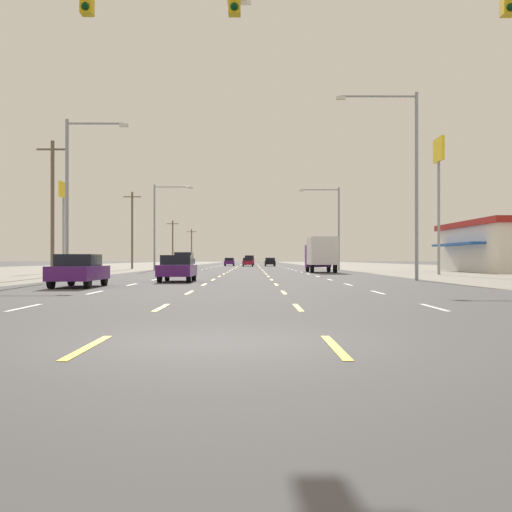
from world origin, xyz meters
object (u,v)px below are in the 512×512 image
at_px(pole_sign_right_row_1, 439,169).
at_px(streetlight_right_row_1, 334,222).
at_px(suv_center_turn_distant_a, 249,260).
at_px(streetlight_left_row_1, 159,220).
at_px(box_truck_far_right_mid, 321,253).
at_px(pole_sign_left_row_1, 64,203).
at_px(sedan_inner_right_farther, 270,262).
at_px(streetlight_left_row_0, 73,188).
at_px(streetlight_right_row_0, 409,171).
at_px(suv_far_left_midfar, 184,261).
at_px(sedan_center_turn_far, 248,262).
at_px(sedan_inner_left_near, 177,268).
at_px(sedan_far_left_nearest, 79,270).
at_px(sedan_inner_left_farthest, 229,262).

xyz_separation_m(pole_sign_right_row_1, streetlight_right_row_1, (-5.78, 20.10, -3.05)).
height_order(suv_center_turn_distant_a, streetlight_left_row_1, streetlight_left_row_1).
relative_size(box_truck_far_right_mid, pole_sign_left_row_1, 0.84).
xyz_separation_m(sedan_inner_right_farther, suv_center_turn_distant_a, (-3.65, 23.24, 0.27)).
distance_m(box_truck_far_right_mid, streetlight_left_row_0, 28.40).
height_order(streetlight_right_row_0, streetlight_left_row_1, streetlight_right_row_0).
bearing_deg(streetlight_right_row_1, suv_center_turn_distant_a, 98.54).
relative_size(suv_far_left_midfar, suv_center_turn_distant_a, 1.00).
height_order(pole_sign_left_row_1, streetlight_left_row_1, streetlight_left_row_1).
distance_m(suv_far_left_midfar, streetlight_right_row_0, 37.92).
xyz_separation_m(sedan_center_turn_far, streetlight_left_row_0, (-9.69, -72.09, 4.63)).
height_order(sedan_center_turn_far, streetlight_left_row_0, streetlight_left_row_0).
xyz_separation_m(sedan_inner_left_near, suv_center_turn_distant_a, (3.58, 99.90, 0.27)).
distance_m(box_truck_far_right_mid, suv_center_turn_distant_a, 75.70).
distance_m(streetlight_left_row_0, streetlight_right_row_1, 39.21).
bearing_deg(sedan_center_turn_far, pole_sign_left_row_1, -110.19).
bearing_deg(sedan_far_left_nearest, streetlight_right_row_0, 27.80).
bearing_deg(sedan_inner_left_farthest, streetlight_right_row_0, -80.75).
xyz_separation_m(sedan_inner_right_farther, sedan_inner_left_farthest, (-7.21, 6.26, 0.00)).
relative_size(sedan_inner_right_farther, suv_center_turn_distant_a, 0.92).
height_order(sedan_inner_right_farther, streetlight_left_row_1, streetlight_left_row_1).
height_order(sedan_inner_left_near, streetlight_left_row_1, streetlight_left_row_1).
xyz_separation_m(sedan_inner_left_near, streetlight_right_row_1, (13.18, 35.93, 4.61)).
xyz_separation_m(sedan_inner_left_near, pole_sign_right_row_1, (18.96, 15.83, 7.66)).
xyz_separation_m(sedan_far_left_nearest, streetlight_left_row_1, (-2.57, 42.91, 4.75)).
distance_m(suv_far_left_midfar, streetlight_right_row_1, 17.07).
bearing_deg(suv_center_turn_distant_a, sedan_center_turn_far, -90.33).
xyz_separation_m(sedan_center_turn_far, streetlight_right_row_1, (9.75, -38.04, 4.61)).
bearing_deg(streetlight_left_row_0, sedan_far_left_nearest, -73.15).
xyz_separation_m(sedan_inner_right_farther, pole_sign_right_row_1, (11.73, -60.83, 7.66)).
distance_m(sedan_inner_left_near, sedan_center_turn_far, 74.05).
xyz_separation_m(sedan_inner_right_farther, streetlight_right_row_0, (5.98, -74.78, 5.59)).
distance_m(pole_sign_right_row_1, streetlight_right_row_0, 15.23).
relative_size(pole_sign_right_row_1, streetlight_right_row_1, 1.19).
bearing_deg(sedan_inner_right_farther, sedan_center_turn_far, -144.69).
bearing_deg(sedan_center_turn_far, streetlight_right_row_1, -75.62).
bearing_deg(sedan_inner_left_near, sedan_inner_right_farther, 84.61).
height_order(sedan_inner_right_farther, streetlight_right_row_1, streetlight_right_row_1).
bearing_deg(sedan_far_left_nearest, sedan_inner_left_farthest, 87.71).
relative_size(sedan_inner_left_farthest, streetlight_left_row_1, 0.48).
xyz_separation_m(streetlight_right_row_0, streetlight_left_row_1, (-19.37, 34.05, -0.84)).
relative_size(suv_far_left_midfar, sedan_center_turn_far, 1.09).
relative_size(sedan_far_left_nearest, streetlight_left_row_0, 0.48).
height_order(sedan_inner_left_near, sedan_inner_right_farther, same).
distance_m(sedan_far_left_nearest, suv_center_turn_distant_a, 107.11).
bearing_deg(sedan_center_turn_far, streetlight_left_row_0, -97.66).
xyz_separation_m(sedan_inner_left_farthest, streetlight_right_row_1, (13.16, -46.99, 4.61)).
height_order(suv_center_turn_distant_a, streetlight_left_row_0, streetlight_left_row_0).
xyz_separation_m(suv_center_turn_distant_a, streetlight_right_row_0, (9.64, -98.02, 5.32)).
distance_m(suv_center_turn_distant_a, pole_sign_left_row_1, 75.47).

